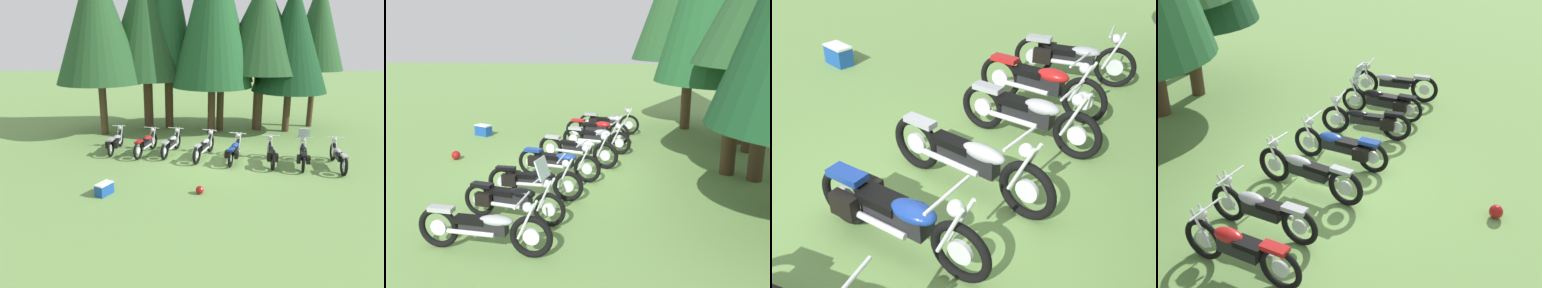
% 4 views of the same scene
% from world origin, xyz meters
% --- Properties ---
extents(ground_plane, '(80.00, 80.00, 0.00)m').
position_xyz_m(ground_plane, '(0.00, 0.00, 0.00)').
color(ground_plane, '#6B934C').
extents(motorcycle_1, '(0.93, 2.17, 1.03)m').
position_xyz_m(motorcycle_1, '(-3.08, 0.65, 0.48)').
color(motorcycle_1, black).
rests_on(motorcycle_1, ground_plane).
extents(motorcycle_2, '(0.92, 2.15, 1.01)m').
position_xyz_m(motorcycle_2, '(-2.01, 0.66, 0.46)').
color(motorcycle_2, black).
rests_on(motorcycle_2, ground_plane).
extents(motorcycle_3, '(1.04, 2.32, 1.03)m').
position_xyz_m(motorcycle_3, '(-0.62, 0.18, 0.46)').
color(motorcycle_3, black).
rests_on(motorcycle_3, ground_plane).
extents(motorcycle_4, '(0.99, 2.19, 1.01)m').
position_xyz_m(motorcycle_4, '(0.57, -0.27, 0.45)').
color(motorcycle_4, black).
rests_on(motorcycle_4, ground_plane).
extents(motorcycle_5, '(0.72, 2.20, 1.00)m').
position_xyz_m(motorcycle_5, '(1.98, -0.63, 0.43)').
color(motorcycle_5, black).
rests_on(motorcycle_5, ground_plane).
extents(motorcycle_6, '(0.92, 2.15, 1.35)m').
position_xyz_m(motorcycle_6, '(3.16, -0.84, 0.47)').
color(motorcycle_6, black).
rests_on(motorcycle_6, ground_plane).
extents(motorcycle_7, '(0.72, 2.41, 1.03)m').
position_xyz_m(motorcycle_7, '(4.45, -1.01, 0.45)').
color(motorcycle_7, black).
rests_on(motorcycle_7, ground_plane).
extents(dropped_helmet, '(0.26, 0.26, 0.26)m').
position_xyz_m(dropped_helmet, '(-0.88, -3.42, 0.13)').
color(dropped_helmet, maroon).
rests_on(dropped_helmet, ground_plane).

